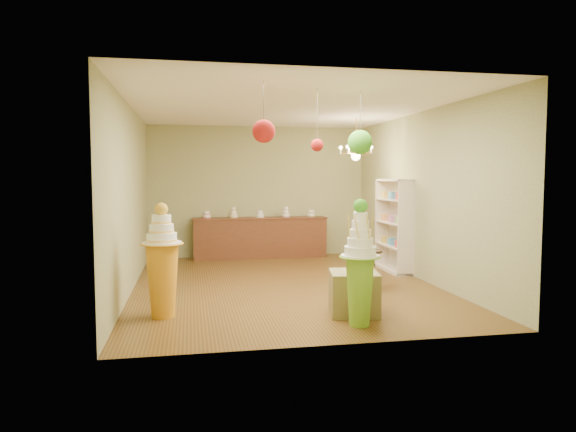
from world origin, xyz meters
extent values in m
plane|color=brown|center=(0.00, 0.00, 0.00)|extent=(6.50, 6.50, 0.00)
plane|color=white|center=(0.00, 0.00, 3.00)|extent=(6.50, 6.50, 0.00)
cube|color=tan|center=(0.00, 3.25, 1.50)|extent=(5.00, 0.04, 3.00)
cube|color=tan|center=(0.00, -3.25, 1.50)|extent=(5.00, 0.04, 3.00)
cube|color=tan|center=(-2.50, 0.00, 1.50)|extent=(0.04, 6.50, 3.00)
cube|color=tan|center=(2.50, 0.00, 1.50)|extent=(0.04, 6.50, 3.00)
cone|color=#76B527|center=(0.49, -2.60, 0.43)|extent=(0.36, 0.36, 0.86)
cylinder|color=white|center=(0.49, -2.60, 0.87)|extent=(0.49, 0.49, 0.03)
cylinder|color=white|center=(0.49, -2.60, 0.94)|extent=(0.40, 0.40, 0.11)
cylinder|color=white|center=(0.49, -2.60, 1.05)|extent=(0.33, 0.33, 0.11)
cylinder|color=white|center=(0.49, -2.60, 1.15)|extent=(0.27, 0.27, 0.11)
cylinder|color=white|center=(0.49, -2.60, 1.26)|extent=(0.22, 0.22, 0.11)
cylinder|color=white|center=(0.49, -2.60, 1.36)|extent=(0.18, 0.18, 0.11)
sphere|color=green|center=(0.49, -2.60, 1.49)|extent=(0.18, 0.18, 0.18)
cone|color=orange|center=(-1.93, -1.73, 0.48)|extent=(0.54, 0.54, 0.97)
cylinder|color=white|center=(-1.93, -1.73, 0.98)|extent=(0.65, 0.65, 0.03)
cylinder|color=white|center=(-1.93, -1.73, 1.06)|extent=(0.49, 0.49, 0.12)
cylinder|color=white|center=(-1.93, -1.73, 1.18)|extent=(0.39, 0.39, 0.12)
cylinder|color=white|center=(-1.93, -1.73, 1.29)|extent=(0.31, 0.31, 0.12)
sphere|color=gold|center=(-1.93, -1.73, 1.42)|extent=(0.17, 0.17, 0.17)
cube|color=olive|center=(0.59, -2.05, 0.29)|extent=(0.73, 0.73, 0.57)
cube|color=#5A2E1C|center=(0.00, 2.97, 0.45)|extent=(3.00, 0.50, 0.90)
cube|color=#5A2E1C|center=(0.00, 2.97, 0.91)|extent=(3.04, 0.54, 0.03)
cylinder|color=white|center=(-1.20, 2.97, 1.00)|extent=(0.18, 0.18, 0.16)
cylinder|color=white|center=(-0.60, 2.97, 1.04)|extent=(0.18, 0.18, 0.24)
cylinder|color=white|center=(0.00, 2.97, 1.00)|extent=(0.18, 0.18, 0.16)
cylinder|color=white|center=(0.60, 2.97, 1.04)|extent=(0.18, 0.18, 0.24)
cylinder|color=white|center=(1.20, 2.97, 1.00)|extent=(0.18, 0.18, 0.16)
cube|color=silver|center=(2.48, 0.80, 0.90)|extent=(0.04, 1.20, 1.80)
cube|color=silver|center=(2.32, 0.80, 0.50)|extent=(0.30, 1.14, 0.03)
cube|color=silver|center=(2.32, 0.80, 0.95)|extent=(0.30, 1.14, 0.03)
cube|color=silver|center=(2.32, 0.80, 1.40)|extent=(0.30, 1.14, 0.03)
cylinder|color=black|center=(1.23, -0.72, 0.02)|extent=(0.46, 0.46, 0.03)
cylinder|color=black|center=(1.23, -0.72, 0.32)|extent=(0.09, 0.09, 0.65)
cylinder|color=black|center=(1.23, -0.72, 0.65)|extent=(0.69, 0.69, 0.03)
imported|color=silver|center=(1.23, -0.72, 0.75)|extent=(0.21, 0.21, 0.17)
cylinder|color=#453E31|center=(-0.67, -2.40, 2.70)|extent=(0.01, 0.01, 0.61)
sphere|color=#B31A1A|center=(-0.67, -2.40, 2.39)|extent=(0.28, 0.28, 0.28)
cylinder|color=#453E31|center=(0.70, -1.93, 2.65)|extent=(0.01, 0.01, 0.69)
sphere|color=green|center=(0.70, -1.93, 2.31)|extent=(0.33, 0.33, 0.33)
cylinder|color=#453E31|center=(0.09, -1.99, 2.63)|extent=(0.01, 0.01, 0.74)
sphere|color=#B31A1A|center=(0.09, -1.99, 2.26)|extent=(0.16, 0.16, 0.16)
cylinder|color=#C39344|center=(1.65, 1.13, 2.75)|extent=(0.02, 0.02, 0.50)
cylinder|color=#C39344|center=(1.65, 1.13, 2.45)|extent=(0.10, 0.10, 0.30)
sphere|color=#FFC38C|center=(1.65, 1.13, 2.25)|extent=(0.18, 0.18, 0.18)
camera|label=1|loc=(-1.55, -8.57, 1.85)|focal=32.00mm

